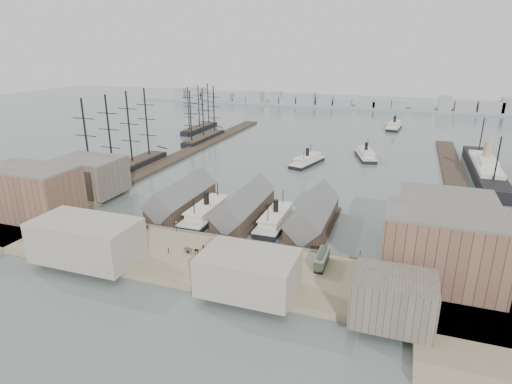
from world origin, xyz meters
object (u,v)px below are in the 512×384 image
at_px(ocean_steamer, 485,169).
at_px(horse_cart_center, 194,250).
at_px(horse_cart_right, 271,271).
at_px(horse_cart_left, 118,237).
at_px(tram, 322,259).
at_px(ferry_docked_west, 207,212).

height_order(ocean_steamer, horse_cart_center, ocean_steamer).
relative_size(ocean_steamer, horse_cart_right, 18.25).
bearing_deg(horse_cart_center, horse_cart_left, 98.09).
height_order(horse_cart_left, horse_cart_center, horse_cart_left).
xyz_separation_m(ocean_steamer, tram, (-56.80, -120.39, 0.26)).
bearing_deg(horse_cart_left, ocean_steamer, -8.38).
bearing_deg(horse_cart_center, tram, -74.22).
bearing_deg(horse_cart_center, ferry_docked_west, 27.03).
height_order(ferry_docked_west, ocean_steamer, ocean_steamer).
xyz_separation_m(ferry_docked_west, tram, (48.20, -25.41, 1.43)).
xyz_separation_m(horse_cart_center, horse_cart_right, (25.63, -3.81, 0.00)).
height_order(ocean_steamer, horse_cart_right, ocean_steamer).
height_order(ferry_docked_west, horse_cart_left, ferry_docked_west).
xyz_separation_m(tram, horse_cart_center, (-37.92, -4.96, -1.18)).
distance_m(ferry_docked_west, ocean_steamer, 141.59).
relative_size(ferry_docked_west, tram, 2.80).
xyz_separation_m(ocean_steamer, horse_cart_left, (-121.92, -125.23, -0.91)).
relative_size(ocean_steamer, horse_cart_left, 18.91).
bearing_deg(ferry_docked_west, tram, -27.80).
relative_size(horse_cart_left, horse_cart_center, 0.93).
height_order(ferry_docked_west, tram, ferry_docked_west).
distance_m(ferry_docked_west, horse_cart_center, 32.07).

